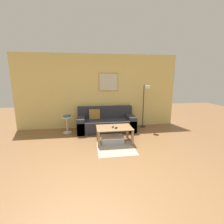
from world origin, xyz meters
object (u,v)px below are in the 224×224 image
at_px(coffee_table, 114,130).
at_px(storage_bin, 112,139).
at_px(side_table, 67,123).
at_px(cell_phone, 116,128).
at_px(couch, 106,122).
at_px(book_stack, 67,116).
at_px(remote_control, 113,127).
at_px(floor_lamp, 145,99).

bearing_deg(coffee_table, storage_bin, -155.39).
distance_m(side_table, cell_phone, 1.81).
relative_size(couch, storage_bin, 3.06).
bearing_deg(book_stack, cell_phone, -38.36).
distance_m(couch, storage_bin, 1.13).
relative_size(storage_bin, remote_control, 4.14).
xyz_separation_m(book_stack, cell_phone, (1.41, -1.11, -0.11)).
bearing_deg(side_table, storage_bin, -38.39).
height_order(couch, side_table, couch).
height_order(coffee_table, side_table, side_table).
relative_size(couch, side_table, 3.64).
relative_size(couch, cell_phone, 13.56).
bearing_deg(storage_bin, coffee_table, 24.61).
height_order(book_stack, cell_phone, book_stack).
bearing_deg(side_table, book_stack, 16.31).
bearing_deg(coffee_table, cell_phone, -62.62).
relative_size(storage_bin, floor_lamp, 0.41).
distance_m(side_table, book_stack, 0.24).
height_order(couch, storage_bin, couch).
xyz_separation_m(couch, coffee_table, (0.11, -1.09, 0.09)).
distance_m(storage_bin, remote_control, 0.35).
distance_m(couch, coffee_table, 1.10).
bearing_deg(couch, remote_control, -86.30).
distance_m(floor_lamp, book_stack, 2.67).
xyz_separation_m(couch, book_stack, (-1.26, -0.05, 0.28)).
bearing_deg(side_table, floor_lamp, 1.43).
relative_size(coffee_table, cell_phone, 6.90).
bearing_deg(coffee_table, side_table, 143.47).
xyz_separation_m(coffee_table, storage_bin, (-0.06, -0.03, -0.27)).
bearing_deg(book_stack, side_table, -163.69).
relative_size(floor_lamp, side_table, 2.90).
relative_size(floor_lamp, remote_control, 10.08).
relative_size(storage_bin, cell_phone, 4.44).
distance_m(coffee_table, storage_bin, 0.27).
relative_size(side_table, book_stack, 2.12).
distance_m(floor_lamp, remote_control, 1.80).
distance_m(storage_bin, floor_lamp, 1.97).
relative_size(book_stack, cell_phone, 1.76).
bearing_deg(cell_phone, couch, 119.69).
relative_size(floor_lamp, cell_phone, 10.80).
bearing_deg(side_table, cell_phone, -37.80).
relative_size(book_stack, remote_control, 1.64).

